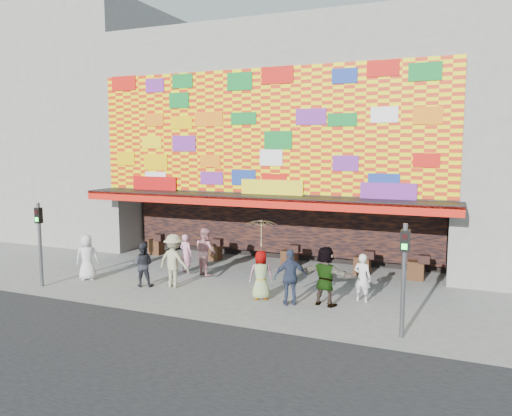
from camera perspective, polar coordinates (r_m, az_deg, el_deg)
The scene contains 16 objects.
ground at distance 17.07m, azimuth -4.55°, elevation -9.83°, with size 90.00×90.00×0.00m, color slate.
road_strip at distance 12.04m, azimuth -19.62°, elevation -17.54°, with size 30.00×8.00×0.02m, color black.
shop_building at distance 23.90m, azimuth 4.44°, elevation 7.68°, with size 15.20×9.40×10.00m.
neighbor_left at distance 30.49m, azimuth -19.81°, elevation 8.58°, with size 11.00×8.00×12.00m, color gray.
signal_left at distance 19.16m, azimuth -23.50°, elevation -2.82°, with size 0.22×0.20×3.00m.
signal_right at distance 13.42m, azimuth 16.55°, elevation -6.53°, with size 0.22×0.20×3.00m.
ped_a at distance 19.69m, azimuth -18.73°, elevation -5.36°, with size 0.83×0.54×1.70m, color silver.
ped_b at distance 19.91m, azimuth -8.02°, elevation -5.15°, with size 0.56×0.37×1.54m, color #C9829B.
ped_c at distance 18.26m, azimuth -12.81°, elevation -6.31°, with size 0.77×0.60×1.57m, color #222227.
ped_d at distance 17.92m, azimuth -9.37°, elevation -5.96°, with size 1.22×0.70×1.89m, color #9A9470.
ped_e at distance 15.77m, azimuth 3.98°, elevation -7.90°, with size 1.04×0.43×1.77m, color #2C354E.
ped_f at distance 15.82m, azimuth 7.95°, elevation -7.70°, with size 1.74×0.55×1.88m, color gray.
ped_g at distance 16.32m, azimuth 0.57°, elevation -7.66°, with size 0.79×0.51×1.61m, color gray.
ped_h at distance 16.43m, azimuth 12.05°, elevation -7.80°, with size 0.57×0.37×1.56m, color silver.
ped_i at distance 19.47m, azimuth -5.80°, elevation -4.95°, with size 0.89×0.70×1.84m, color tan.
parasol at distance 16.03m, azimuth 0.58°, elevation -2.95°, with size 1.10×1.12×1.88m.
Camera 1 is at (7.55, -14.50, 4.92)m, focal length 35.00 mm.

